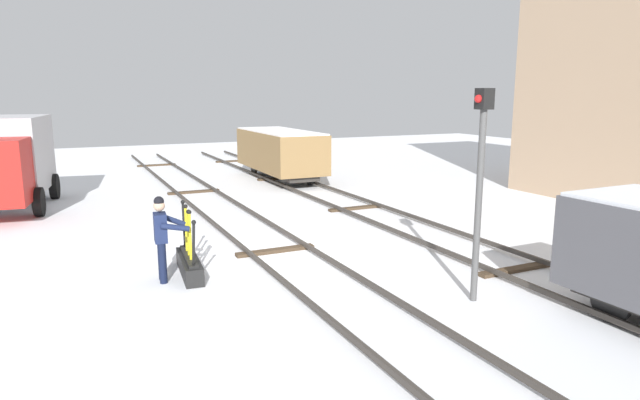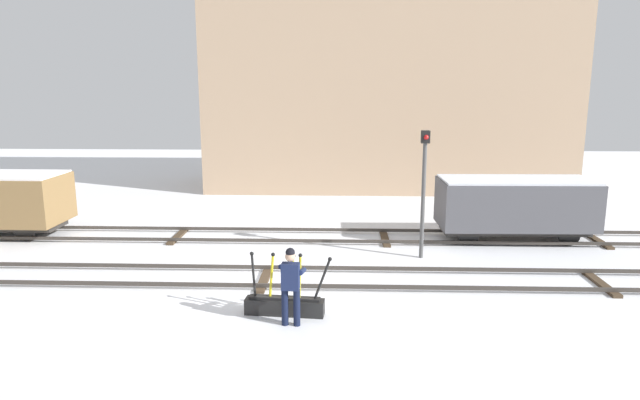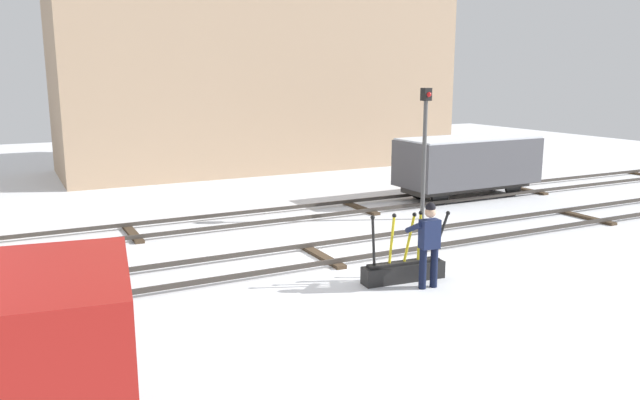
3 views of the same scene
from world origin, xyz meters
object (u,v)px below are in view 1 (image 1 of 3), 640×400
at_px(rail_worker, 162,234).
at_px(delivery_truck, 4,159).
at_px(freight_car_mid_siding, 280,151).
at_px(signal_post, 480,174).
at_px(switch_lever_frame, 189,263).

bearing_deg(rail_worker, delivery_truck, -154.84).
relative_size(rail_worker, freight_car_mid_siding, 0.30).
height_order(rail_worker, delivery_truck, delivery_truck).
xyz_separation_m(rail_worker, freight_car_mid_siding, (-11.32, 6.90, 0.28)).
relative_size(signal_post, freight_car_mid_siding, 0.65).
bearing_deg(delivery_truck, signal_post, 41.32).
distance_m(signal_post, freight_car_mid_siding, 14.99).
distance_m(switch_lever_frame, signal_post, 6.09).
bearing_deg(delivery_truck, freight_car_mid_siding, 109.92).
relative_size(delivery_truck, freight_car_mid_siding, 0.96).
distance_m(switch_lever_frame, freight_car_mid_siding, 12.86).
bearing_deg(switch_lever_frame, signal_post, 54.87).
height_order(switch_lever_frame, rail_worker, rail_worker).
xyz_separation_m(rail_worker, signal_post, (3.50, 4.93, 1.36)).
bearing_deg(switch_lever_frame, rail_worker, -65.84).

